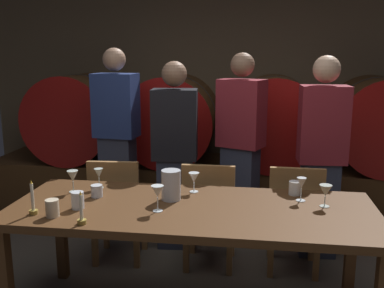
{
  "coord_description": "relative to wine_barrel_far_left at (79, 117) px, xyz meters",
  "views": [
    {
      "loc": [
        0.35,
        -2.36,
        1.72
      ],
      "look_at": [
        -0.1,
        0.75,
        1.05
      ],
      "focal_mm": 41.46,
      "sensor_mm": 36.0,
      "label": 1
    }
  ],
  "objects": [
    {
      "name": "chair_center",
      "position": [
        1.62,
        -1.41,
        -0.5
      ],
      "size": [
        0.4,
        0.4,
        0.88
      ],
      "rotation": [
        0.0,
        0.0,
        3.14
      ],
      "color": "olive",
      "rests_on": "ground"
    },
    {
      "name": "chair_right",
      "position": [
        2.27,
        -1.39,
        -0.5
      ],
      "size": [
        0.41,
        0.41,
        0.88
      ],
      "rotation": [
        0.0,
        0.0,
        3.13
      ],
      "color": "olive",
      "rests_on": "ground"
    },
    {
      "name": "wine_barrel_center_left",
      "position": [
        1.07,
        0.0,
        0.0
      ],
      "size": [
        0.95,
        0.93,
        0.95
      ],
      "color": "brown",
      "rests_on": "barrel_shelf"
    },
    {
      "name": "wine_glass_far_left",
      "position": [
        0.73,
        -1.93,
        -0.11
      ],
      "size": [
        0.08,
        0.08,
        0.15
      ],
      "color": "silver",
      "rests_on": "dining_table"
    },
    {
      "name": "wine_glass_far_right",
      "position": [
        2.4,
        -1.98,
        -0.12
      ],
      "size": [
        0.08,
        0.08,
        0.14
      ],
      "color": "silver",
      "rests_on": "dining_table"
    },
    {
      "name": "cup_far_left",
      "position": [
        0.8,
        -2.38,
        -0.17
      ],
      "size": [
        0.08,
        0.08,
        0.1
      ],
      "primitive_type": "cylinder",
      "color": "beige",
      "rests_on": "dining_table"
    },
    {
      "name": "back_wall",
      "position": [
        1.61,
        0.55,
        0.42
      ],
      "size": [
        5.64,
        0.24,
        2.82
      ],
      "primitive_type": "cube",
      "color": "brown",
      "rests_on": "ground"
    },
    {
      "name": "wine_glass_left",
      "position": [
        0.88,
        -1.82,
        -0.12
      ],
      "size": [
        0.06,
        0.06,
        0.14
      ],
      "color": "silver",
      "rests_on": "dining_table"
    },
    {
      "name": "dining_table",
      "position": [
        1.58,
        -2.1,
        -0.29
      ],
      "size": [
        2.27,
        0.88,
        0.77
      ],
      "color": "#4C2D16",
      "rests_on": "ground"
    },
    {
      "name": "wine_glass_center_left",
      "position": [
        1.39,
        -2.21,
        -0.1
      ],
      "size": [
        0.08,
        0.08,
        0.16
      ],
      "color": "white",
      "rests_on": "dining_table"
    },
    {
      "name": "guest_far_left",
      "position": [
        0.71,
        -0.86,
        -0.09
      ],
      "size": [
        0.4,
        0.28,
        1.74
      ],
      "rotation": [
        0.0,
        0.0,
        3.04
      ],
      "color": "#33384C",
      "rests_on": "ground"
    },
    {
      "name": "wine_glass_center_right",
      "position": [
        1.55,
        -1.81,
        -0.12
      ],
      "size": [
        0.07,
        0.07,
        0.14
      ],
      "color": "white",
      "rests_on": "dining_table"
    },
    {
      "name": "barrel_shelf",
      "position": [
        1.61,
        0.0,
        -0.73
      ],
      "size": [
        5.08,
        0.9,
        0.52
      ],
      "primitive_type": "cube",
      "color": "brown",
      "rests_on": "ground"
    },
    {
      "name": "cup_center_right",
      "position": [
        0.93,
        -2.0,
        -0.18
      ],
      "size": [
        0.08,
        0.08,
        0.08
      ],
      "primitive_type": "cylinder",
      "color": "silver",
      "rests_on": "dining_table"
    },
    {
      "name": "cup_center_left",
      "position": [
        0.89,
        -2.23,
        -0.17
      ],
      "size": [
        0.08,
        0.08,
        0.11
      ],
      "primitive_type": "cylinder",
      "color": "silver",
      "rests_on": "dining_table"
    },
    {
      "name": "guest_center_right",
      "position": [
        1.83,
        -0.87,
        -0.11
      ],
      "size": [
        0.44,
        0.37,
        1.7
      ],
      "rotation": [
        0.0,
        0.0,
        2.74
      ],
      "color": "#33384C",
      "rests_on": "ground"
    },
    {
      "name": "cup_far_right",
      "position": [
        2.23,
        -1.77,
        -0.17
      ],
      "size": [
        0.08,
        0.08,
        0.09
      ],
      "primitive_type": "cylinder",
      "color": "white",
      "rests_on": "dining_table"
    },
    {
      "name": "wine_barrel_far_right",
      "position": [
        3.19,
        0.0,
        0.0
      ],
      "size": [
        0.95,
        0.93,
        0.95
      ],
      "color": "#513319",
      "rests_on": "barrel_shelf"
    },
    {
      "name": "candle_right",
      "position": [
        1.01,
        -2.46,
        -0.17
      ],
      "size": [
        0.05,
        0.05,
        0.19
      ],
      "color": "olive",
      "rests_on": "dining_table"
    },
    {
      "name": "guest_far_right",
      "position": [
        2.5,
        -1.03,
        -0.12
      ],
      "size": [
        0.39,
        0.26,
        1.68
      ],
      "rotation": [
        0.0,
        0.0,
        3.19
      ],
      "color": "#33384C",
      "rests_on": "ground"
    },
    {
      "name": "chair_left",
      "position": [
        0.87,
        -1.4,
        -0.5
      ],
      "size": [
        0.43,
        0.43,
        0.88
      ],
      "rotation": [
        0.0,
        0.0,
        3.21
      ],
      "color": "olive",
      "rests_on": "ground"
    },
    {
      "name": "wine_barrel_far_left",
      "position": [
        0.0,
        0.0,
        0.0
      ],
      "size": [
        0.95,
        0.93,
        0.95
      ],
      "color": "brown",
      "rests_on": "barrel_shelf"
    },
    {
      "name": "candle_left",
      "position": [
        0.67,
        -2.36,
        -0.16
      ],
      "size": [
        0.05,
        0.05,
        0.21
      ],
      "color": "olive",
      "rests_on": "dining_table"
    },
    {
      "name": "guest_center_left",
      "position": [
        1.28,
        -1.04,
        -0.15
      ],
      "size": [
        0.4,
        0.27,
        1.63
      ],
      "rotation": [
        0.0,
        0.0,
        3.23
      ],
      "color": "#33384C",
      "rests_on": "ground"
    },
    {
      "name": "wine_glass_right",
      "position": [
        2.26,
        -1.89,
        -0.11
      ],
      "size": [
        0.06,
        0.06,
        0.15
      ],
      "color": "white",
      "rests_on": "dining_table"
    },
    {
      "name": "wine_barrel_center_right",
      "position": [
        2.15,
        0.0,
        0.0
      ],
      "size": [
        0.95,
        0.93,
        0.95
      ],
      "color": "brown",
      "rests_on": "barrel_shelf"
    },
    {
      "name": "pitcher",
      "position": [
        1.43,
        -1.99,
        -0.12
      ],
      "size": [
        0.13,
        0.13,
        0.2
      ],
      "color": "silver",
      "rests_on": "dining_table"
    }
  ]
}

